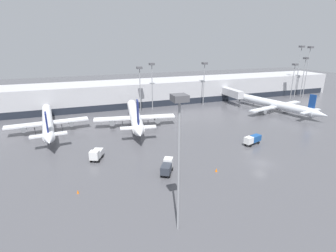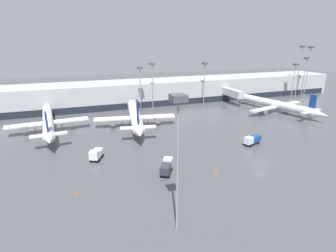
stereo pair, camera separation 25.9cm
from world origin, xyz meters
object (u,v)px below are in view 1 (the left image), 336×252
(traffic_cone_2, at_px, (78,192))
(apron_light_mast_7, at_px, (152,73))
(apron_light_mast_0, at_px, (179,127))
(apron_light_mast_3, at_px, (300,58))
(service_truck_0, at_px, (167,166))
(parked_jet_1, at_px, (48,121))
(service_truck_1, at_px, (253,139))
(apron_light_mast_5, at_px, (140,76))
(service_truck_2, at_px, (96,154))
(apron_light_mast_4, at_px, (305,66))
(apron_light_mast_1, at_px, (204,71))
(parked_jet_2, at_px, (135,116))
(apron_light_mast_6, at_px, (294,70))
(traffic_cone_3, at_px, (216,170))
(apron_light_mast_2, at_px, (309,59))
(parked_jet_0, at_px, (276,105))

(traffic_cone_2, bearing_deg, apron_light_mast_7, 60.61)
(apron_light_mast_0, height_order, apron_light_mast_3, apron_light_mast_3)
(service_truck_0, bearing_deg, parked_jet_1, 65.27)
(service_truck_1, height_order, apron_light_mast_5, apron_light_mast_5)
(service_truck_2, bearing_deg, apron_light_mast_4, 135.14)
(apron_light_mast_5, bearing_deg, apron_light_mast_1, 5.30)
(service_truck_1, height_order, apron_light_mast_1, apron_light_mast_1)
(apron_light_mast_7, bearing_deg, parked_jet_2, -121.22)
(service_truck_2, xyz_separation_m, apron_light_mast_3, (91.17, 37.30, 15.75))
(apron_light_mast_6, bearing_deg, apron_light_mast_5, 179.78)
(traffic_cone_3, distance_m, apron_light_mast_1, 57.35)
(parked_jet_1, height_order, apron_light_mast_2, apron_light_mast_2)
(apron_light_mast_0, distance_m, apron_light_mast_6, 98.93)
(service_truck_1, xyz_separation_m, apron_light_mast_4, (56.83, 40.74, 12.46))
(parked_jet_1, height_order, apron_light_mast_7, apron_light_mast_7)
(parked_jet_2, height_order, service_truck_1, parked_jet_2)
(apron_light_mast_7, bearing_deg, apron_light_mast_4, -0.85)
(service_truck_0, bearing_deg, apron_light_mast_1, -3.13)
(apron_light_mast_4, xyz_separation_m, apron_light_mast_6, (-7.51, -1.85, -1.62))
(service_truck_0, bearing_deg, apron_light_mast_4, -29.00)
(parked_jet_2, xyz_separation_m, apron_light_mast_5, (5.60, 15.11, 9.62))
(apron_light_mast_3, bearing_deg, apron_light_mast_6, -151.89)
(service_truck_0, xyz_separation_m, apron_light_mast_7, (11.59, 48.46, 12.00))
(service_truck_1, xyz_separation_m, apron_light_mast_5, (-18.33, 39.15, 11.46))
(service_truck_1, relative_size, apron_light_mast_2, 0.24)
(apron_light_mast_1, bearing_deg, apron_light_mast_3, -0.14)
(apron_light_mast_1, relative_size, apron_light_mast_7, 0.98)
(traffic_cone_3, distance_m, apron_light_mast_5, 50.12)
(parked_jet_2, xyz_separation_m, service_truck_2, (-13.11, -19.89, -1.85))
(apron_light_mast_5, xyz_separation_m, apron_light_mast_6, (67.65, -0.26, -0.63))
(traffic_cone_3, xyz_separation_m, apron_light_mast_4, (72.24, 50.04, 13.52))
(apron_light_mast_1, distance_m, apron_light_mast_5, 26.18)
(service_truck_1, xyz_separation_m, service_truck_2, (-37.04, 4.15, -0.01))
(traffic_cone_3, bearing_deg, apron_light_mast_5, 93.45)
(apron_light_mast_0, distance_m, apron_light_mast_1, 73.21)
(service_truck_0, distance_m, service_truck_1, 25.65)
(apron_light_mast_4, bearing_deg, apron_light_mast_5, -178.79)
(service_truck_0, height_order, traffic_cone_3, service_truck_0)
(apron_light_mast_0, distance_m, apron_light_mast_2, 105.34)
(service_truck_2, height_order, traffic_cone_3, service_truck_2)
(apron_light_mast_1, bearing_deg, service_truck_1, -100.55)
(parked_jet_0, bearing_deg, apron_light_mast_4, -72.79)
(apron_light_mast_1, bearing_deg, parked_jet_1, -165.39)
(apron_light_mast_0, relative_size, apron_light_mast_7, 1.10)
(apron_light_mast_2, xyz_separation_m, apron_light_mast_5, (-75.27, -0.26, -4.11))
(apron_light_mast_6, bearing_deg, parked_jet_0, -144.36)
(parked_jet_0, bearing_deg, apron_light_mast_1, 33.87)
(parked_jet_2, relative_size, service_truck_2, 8.09)
(apron_light_mast_2, distance_m, apron_light_mast_6, 8.99)
(traffic_cone_2, bearing_deg, traffic_cone_3, -2.54)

